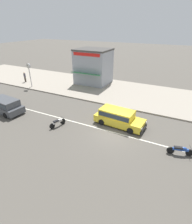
# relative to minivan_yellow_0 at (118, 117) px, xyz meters

# --- Properties ---
(ground_plane) EXTENTS (160.00, 160.00, 0.00)m
(ground_plane) POSITION_rel_minivan_yellow_0_xyz_m (0.17, -1.50, -0.85)
(ground_plane) COLOR #544F47
(lane_centre_stripe) EXTENTS (50.40, 0.14, 0.01)m
(lane_centre_stripe) POSITION_rel_minivan_yellow_0_xyz_m (0.17, -1.50, -0.84)
(lane_centre_stripe) COLOR silver
(lane_centre_stripe) RESTS_ON ground
(kerb_strip) EXTENTS (68.00, 10.00, 0.15)m
(kerb_strip) POSITION_rel_minivan_yellow_0_xyz_m (0.17, 8.66, -0.77)
(kerb_strip) COLOR #9E9384
(kerb_strip) RESTS_ON ground
(minivan_yellow_0) EXTENTS (4.98, 2.22, 1.56)m
(minivan_yellow_0) POSITION_rel_minivan_yellow_0_xyz_m (0.00, 0.00, 0.00)
(minivan_yellow_0) COLOR yellow
(minivan_yellow_0) RESTS_ON ground
(minivan_dark_grey_2) EXTENTS (5.05, 2.34, 1.56)m
(minivan_dark_grey_2) POSITION_rel_minivan_yellow_0_xyz_m (-12.25, -3.01, 0.00)
(minivan_dark_grey_2) COLOR #47494F
(minivan_dark_grey_2) RESTS_ON ground
(motorcycle_0) EXTENTS (0.78, 1.71, 0.80)m
(motorcycle_0) POSITION_rel_minivan_yellow_0_xyz_m (-5.06, -2.89, -0.43)
(motorcycle_0) COLOR black
(motorcycle_0) RESTS_ON ground
(motorcycle_1) EXTENTS (1.87, 0.71, 0.80)m
(motorcycle_1) POSITION_rel_minivan_yellow_0_xyz_m (5.73, -2.05, -0.42)
(motorcycle_1) COLOR black
(motorcycle_1) RESTS_ON ground
(street_clock) EXTENTS (0.70, 0.22, 3.50)m
(street_clock) POSITION_rel_minivan_yellow_0_xyz_m (-15.83, 4.53, 1.95)
(street_clock) COLOR #9E9EA3
(street_clock) RESTS_ON kerb_strip
(pedestrian_near_clock) EXTENTS (0.34, 0.34, 1.62)m
(pedestrian_near_clock) POSITION_rel_minivan_yellow_0_xyz_m (-18.53, 5.85, 0.25)
(pedestrian_near_clock) COLOR #4C4238
(pedestrian_near_clock) RESTS_ON kerb_strip
(shopfront_mid_block) EXTENTS (5.17, 5.21, 5.29)m
(shopfront_mid_block) POSITION_rel_minivan_yellow_0_xyz_m (-8.23, 10.65, 1.95)
(shopfront_mid_block) COLOR #999EA8
(shopfront_mid_block) RESTS_ON kerb_strip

